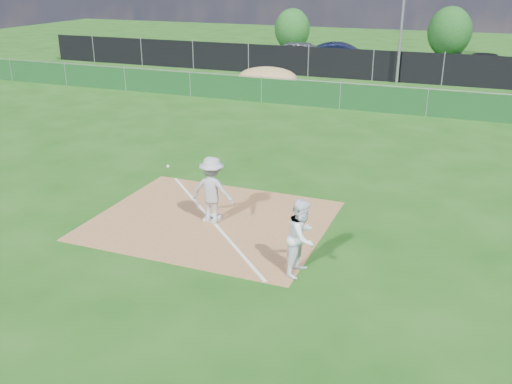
# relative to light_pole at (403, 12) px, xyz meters

# --- Properties ---
(ground) EXTENTS (90.00, 90.00, 0.00)m
(ground) POSITION_rel_light_pole_xyz_m (-1.50, -12.70, -4.00)
(ground) COLOR #17480F
(ground) RESTS_ON ground
(infield_dirt) EXTENTS (6.00, 5.00, 0.02)m
(infield_dirt) POSITION_rel_light_pole_xyz_m (-1.50, -21.70, -3.99)
(infield_dirt) COLOR #93643A
(infield_dirt) RESTS_ON ground
(foul_line) EXTENTS (5.01, 5.01, 0.01)m
(foul_line) POSITION_rel_light_pole_xyz_m (-1.50, -21.70, -3.98)
(foul_line) COLOR white
(foul_line) RESTS_ON infield_dirt
(green_fence) EXTENTS (44.00, 0.05, 1.20)m
(green_fence) POSITION_rel_light_pole_xyz_m (-1.50, -7.70, -3.40)
(green_fence) COLOR #0F3A16
(green_fence) RESTS_ON ground
(dirt_mound) EXTENTS (3.38, 2.60, 1.17)m
(dirt_mound) POSITION_rel_light_pole_xyz_m (-6.50, -4.20, -3.42)
(dirt_mound) COLOR #9F7F4C
(dirt_mound) RESTS_ON ground
(black_fence) EXTENTS (46.00, 0.04, 1.80)m
(black_fence) POSITION_rel_light_pole_xyz_m (-1.50, 0.30, -3.10)
(black_fence) COLOR black
(black_fence) RESTS_ON ground
(parking_lot) EXTENTS (46.00, 9.00, 0.01)m
(parking_lot) POSITION_rel_light_pole_xyz_m (-1.50, 5.30, -4.00)
(parking_lot) COLOR black
(parking_lot) RESTS_ON ground
(light_pole) EXTENTS (0.16, 0.16, 8.00)m
(light_pole) POSITION_rel_light_pole_xyz_m (0.00, 0.00, 0.00)
(light_pole) COLOR slate
(light_pole) RESTS_ON ground
(first_base) EXTENTS (0.44, 0.44, 0.08)m
(first_base) POSITION_rel_light_pole_xyz_m (-1.48, -21.65, -3.94)
(first_base) COLOR silver
(first_base) RESTS_ON infield_dirt
(play_at_first) EXTENTS (1.92, 0.68, 1.78)m
(play_at_first) POSITION_rel_light_pole_xyz_m (-1.40, -21.80, -3.09)
(play_at_first) COLOR #ABABAD
(play_at_first) RESTS_ON infield_dirt
(runner) EXTENTS (0.75, 0.91, 1.73)m
(runner) POSITION_rel_light_pole_xyz_m (1.54, -23.47, -3.13)
(runner) COLOR white
(runner) RESTS_ON ground
(car_left) EXTENTS (4.90, 2.34, 1.62)m
(car_left) POSITION_rel_light_pole_xyz_m (-7.12, 4.56, -3.18)
(car_left) COLOR #A4A6AB
(car_left) RESTS_ON parking_lot
(car_mid) EXTENTS (5.17, 2.65, 1.62)m
(car_mid) POSITION_rel_light_pole_xyz_m (-4.35, 4.32, -3.18)
(car_mid) COLOR black
(car_mid) RESTS_ON parking_lot
(car_right) EXTENTS (4.34, 1.88, 1.24)m
(car_right) POSITION_rel_light_pole_xyz_m (5.03, 5.56, -3.37)
(car_right) COLOR black
(car_right) RESTS_ON parking_lot
(tree_left) EXTENTS (2.83, 2.83, 3.35)m
(tree_left) POSITION_rel_light_pole_xyz_m (-10.12, 11.03, -2.28)
(tree_left) COLOR #382316
(tree_left) RESTS_ON ground
(tree_mid) EXTENTS (3.17, 3.17, 3.76)m
(tree_mid) POSITION_rel_light_pole_xyz_m (1.93, 11.45, -2.07)
(tree_mid) COLOR #382316
(tree_mid) RESTS_ON ground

